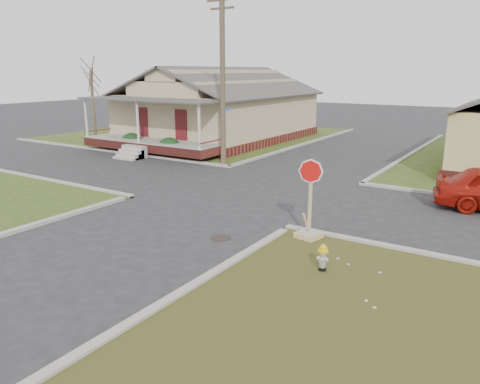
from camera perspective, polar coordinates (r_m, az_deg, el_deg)
The scene contains 11 objects.
ground at distance 16.09m, azimuth -7.78°, elevation -3.61°, with size 120.00×120.00×0.00m, color #262628.
verge_far_left at distance 37.79m, azimuth -5.19°, elevation 7.00°, with size 19.00×19.00×0.05m, color #2B3F16.
curbs at distance 19.99m, azimuth 1.51°, elevation 0.14°, with size 80.00×40.00×0.12m, color #9F998F, non-canonical shape.
manhole at distance 14.44m, azimuth -2.36°, elevation -5.62°, with size 0.64×0.64×0.01m, color black.
corner_house at distance 34.73m, azimuth -2.65°, elevation 10.11°, with size 10.10×15.50×5.30m.
utility_pole at distance 24.92m, azimuth -2.14°, elevation 13.84°, with size 1.80×0.28×9.00m.
tree_far_left at distance 36.69m, azimuth -17.47°, elevation 10.06°, with size 0.22×0.22×4.90m, color #483529.
fire_hydrant at distance 12.12m, azimuth 10.08°, elevation -7.70°, with size 0.26×0.26×0.71m.
stop_sign at distance 14.32m, azimuth 8.44°, elevation -3.52°, with size 0.69×0.68×2.44m.
hedge_left at distance 30.64m, azimuth -13.04°, elevation 6.00°, with size 1.45×1.19×1.11m, color #133515.
hedge_right at distance 28.19m, azimuth -8.60°, elevation 5.48°, with size 1.44×1.18×1.10m, color #133515.
Camera 1 is at (10.01, -11.57, 5.00)m, focal length 35.00 mm.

